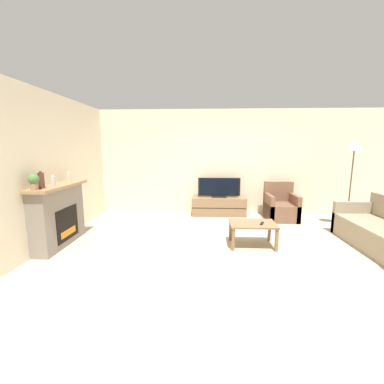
{
  "coord_description": "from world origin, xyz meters",
  "views": [
    {
      "loc": [
        -0.58,
        -4.42,
        1.73
      ],
      "look_at": [
        -0.82,
        0.65,
        0.85
      ],
      "focal_mm": 24.0,
      "sensor_mm": 36.0,
      "label": 1
    }
  ],
  "objects_px": {
    "mantel_vase_right": "(69,177)",
    "remote": "(262,223)",
    "fireplace": "(59,215)",
    "tv_stand": "(219,206)",
    "tv": "(219,188)",
    "armchair": "(281,208)",
    "mantel_vase_centre_left": "(53,181)",
    "mantel_vase_left": "(41,180)",
    "coffee_table": "(253,226)",
    "floor_lamp": "(354,152)",
    "potted_plant": "(34,181)"
  },
  "relations": [
    {
      "from": "mantel_vase_right",
      "to": "tv_stand",
      "type": "bearing_deg",
      "value": 31.47
    },
    {
      "from": "mantel_vase_right",
      "to": "tv_stand",
      "type": "xyz_separation_m",
      "value": [
        2.94,
        1.8,
        -0.95
      ]
    },
    {
      "from": "tv_stand",
      "to": "tv",
      "type": "bearing_deg",
      "value": -90.0
    },
    {
      "from": "mantel_vase_right",
      "to": "coffee_table",
      "type": "xyz_separation_m",
      "value": [
        3.42,
        -0.29,
        -0.83
      ]
    },
    {
      "from": "mantel_vase_left",
      "to": "remote",
      "type": "xyz_separation_m",
      "value": [
        3.56,
        0.49,
        -0.8
      ]
    },
    {
      "from": "mantel_vase_left",
      "to": "coffee_table",
      "type": "xyz_separation_m",
      "value": [
        3.42,
        0.54,
        -0.87
      ]
    },
    {
      "from": "armchair",
      "to": "mantel_vase_right",
      "type": "bearing_deg",
      "value": -161.49
    },
    {
      "from": "mantel_vase_centre_left",
      "to": "tv",
      "type": "xyz_separation_m",
      "value": [
        2.94,
        2.31,
        -0.48
      ]
    },
    {
      "from": "mantel_vase_right",
      "to": "tv_stand",
      "type": "relative_size",
      "value": 0.14
    },
    {
      "from": "remote",
      "to": "tv",
      "type": "bearing_deg",
      "value": 130.32
    },
    {
      "from": "floor_lamp",
      "to": "armchair",
      "type": "bearing_deg",
      "value": 150.99
    },
    {
      "from": "coffee_table",
      "to": "remote",
      "type": "height_order",
      "value": "remote"
    },
    {
      "from": "tv",
      "to": "floor_lamp",
      "type": "relative_size",
      "value": 0.56
    },
    {
      "from": "mantel_vase_right",
      "to": "coffee_table",
      "type": "relative_size",
      "value": 0.23
    },
    {
      "from": "coffee_table",
      "to": "remote",
      "type": "relative_size",
      "value": 5.25
    },
    {
      "from": "fireplace",
      "to": "coffee_table",
      "type": "distance_m",
      "value": 3.44
    },
    {
      "from": "remote",
      "to": "floor_lamp",
      "type": "relative_size",
      "value": 0.08
    },
    {
      "from": "tv_stand",
      "to": "tv",
      "type": "xyz_separation_m",
      "value": [
        0.0,
        -0.0,
        0.47
      ]
    },
    {
      "from": "mantel_vase_centre_left",
      "to": "coffee_table",
      "type": "height_order",
      "value": "mantel_vase_centre_left"
    },
    {
      "from": "mantel_vase_right",
      "to": "remote",
      "type": "xyz_separation_m",
      "value": [
        3.56,
        -0.34,
        -0.76
      ]
    },
    {
      "from": "potted_plant",
      "to": "tv",
      "type": "height_order",
      "value": "potted_plant"
    },
    {
      "from": "tv",
      "to": "armchair",
      "type": "distance_m",
      "value": 1.57
    },
    {
      "from": "mantel_vase_right",
      "to": "remote",
      "type": "bearing_deg",
      "value": -5.47
    },
    {
      "from": "remote",
      "to": "mantel_vase_centre_left",
      "type": "bearing_deg",
      "value": -153.21
    },
    {
      "from": "fireplace",
      "to": "mantel_vase_right",
      "type": "bearing_deg",
      "value": 87.7
    },
    {
      "from": "fireplace",
      "to": "mantel_vase_centre_left",
      "type": "bearing_deg",
      "value": -80.85
    },
    {
      "from": "mantel_vase_left",
      "to": "tv_stand",
      "type": "xyz_separation_m",
      "value": [
        2.94,
        2.63,
        -0.99
      ]
    },
    {
      "from": "potted_plant",
      "to": "coffee_table",
      "type": "bearing_deg",
      "value": 11.83
    },
    {
      "from": "floor_lamp",
      "to": "mantel_vase_right",
      "type": "bearing_deg",
      "value": -171.89
    },
    {
      "from": "tv",
      "to": "mantel_vase_centre_left",
      "type": "bearing_deg",
      "value": -141.77
    },
    {
      "from": "mantel_vase_centre_left",
      "to": "remote",
      "type": "xyz_separation_m",
      "value": [
        3.56,
        0.18,
        -0.75
      ]
    },
    {
      "from": "mantel_vase_centre_left",
      "to": "coffee_table",
      "type": "bearing_deg",
      "value": 3.87
    },
    {
      "from": "coffee_table",
      "to": "potted_plant",
      "type": "bearing_deg",
      "value": -168.17
    },
    {
      "from": "potted_plant",
      "to": "armchair",
      "type": "relative_size",
      "value": 0.27
    },
    {
      "from": "mantel_vase_left",
      "to": "mantel_vase_right",
      "type": "height_order",
      "value": "mantel_vase_left"
    },
    {
      "from": "remote",
      "to": "floor_lamp",
      "type": "distance_m",
      "value": 2.66
    },
    {
      "from": "potted_plant",
      "to": "remote",
      "type": "height_order",
      "value": "potted_plant"
    },
    {
      "from": "mantel_vase_left",
      "to": "tv",
      "type": "height_order",
      "value": "mantel_vase_left"
    },
    {
      "from": "armchair",
      "to": "remote",
      "type": "relative_size",
      "value": 5.82
    },
    {
      "from": "tv",
      "to": "armchair",
      "type": "relative_size",
      "value": 1.2
    },
    {
      "from": "mantel_vase_left",
      "to": "tv_stand",
      "type": "distance_m",
      "value": 4.06
    },
    {
      "from": "mantel_vase_left",
      "to": "coffee_table",
      "type": "relative_size",
      "value": 0.35
    },
    {
      "from": "mantel_vase_centre_left",
      "to": "armchair",
      "type": "distance_m",
      "value": 4.93
    },
    {
      "from": "tv",
      "to": "coffee_table",
      "type": "bearing_deg",
      "value": -77.04
    },
    {
      "from": "mantel_vase_left",
      "to": "fireplace",
      "type": "bearing_deg",
      "value": 92.3
    },
    {
      "from": "mantel_vase_centre_left",
      "to": "mantel_vase_right",
      "type": "height_order",
      "value": "mantel_vase_right"
    },
    {
      "from": "fireplace",
      "to": "floor_lamp",
      "type": "xyz_separation_m",
      "value": [
        5.66,
        1.22,
        1.07
      ]
    },
    {
      "from": "mantel_vase_centre_left",
      "to": "mantel_vase_right",
      "type": "xyz_separation_m",
      "value": [
        0.0,
        0.52,
        0.01
      ]
    },
    {
      "from": "fireplace",
      "to": "floor_lamp",
      "type": "relative_size",
      "value": 0.73
    },
    {
      "from": "potted_plant",
      "to": "tv_stand",
      "type": "distance_m",
      "value": 4.18
    }
  ]
}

